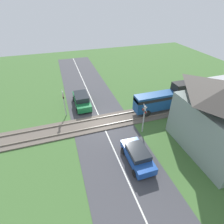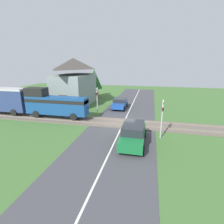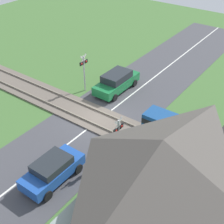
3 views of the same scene
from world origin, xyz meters
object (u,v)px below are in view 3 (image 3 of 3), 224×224
object	(u,v)px
car_near_crossing	(117,81)
crossing_signal_east_approach	(118,135)
pedestrian_by_station	(184,173)
station_building	(155,206)
car_far_side	(52,170)
crossing_signal_west_approach	(84,68)

from	to	relation	value
car_near_crossing	crossing_signal_east_approach	size ratio (longest dim) A/B	1.39
pedestrian_by_station	car_near_crossing	bearing A→B (deg)	-124.51
car_near_crossing	crossing_signal_east_approach	bearing A→B (deg)	35.91
car_near_crossing	station_building	world-z (taller)	station_building
car_near_crossing	car_far_side	bearing A→B (deg)	15.64
car_near_crossing	car_far_side	xyz separation A→B (m)	(10.29, 2.88, -0.08)
car_near_crossing	crossing_signal_east_approach	xyz separation A→B (m)	(6.91, 5.01, 1.23)
crossing_signal_west_approach	car_near_crossing	bearing A→B (deg)	126.14
car_far_side	station_building	distance (m)	7.19
car_far_side	crossing_signal_east_approach	distance (m)	4.20
crossing_signal_east_approach	pedestrian_by_station	distance (m)	4.23
station_building	pedestrian_by_station	distance (m)	5.45
crossing_signal_west_approach	crossing_signal_east_approach	world-z (taller)	same
car_near_crossing	crossing_signal_west_approach	size ratio (longest dim) A/B	1.39
pedestrian_by_station	station_building	bearing A→B (deg)	8.01
crossing_signal_east_approach	crossing_signal_west_approach	bearing A→B (deg)	-126.93
station_building	car_far_side	bearing A→B (deg)	-95.25
car_near_crossing	pedestrian_by_station	xyz separation A→B (m)	(6.14, 8.93, -0.14)
crossing_signal_west_approach	station_building	xyz separation A→B (m)	(9.35, 11.73, 1.19)
car_far_side	pedestrian_by_station	size ratio (longest dim) A/B	2.51
crossing_signal_east_approach	pedestrian_by_station	bearing A→B (deg)	101.16
station_building	pedestrian_by_station	size ratio (longest dim) A/B	5.13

